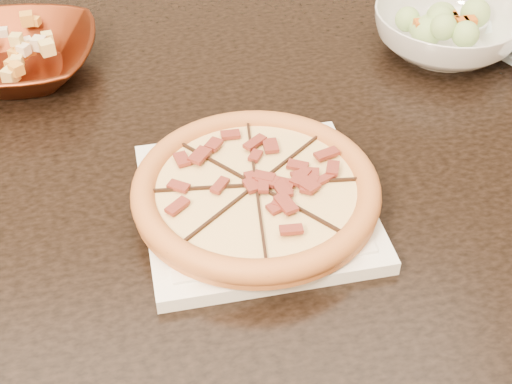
% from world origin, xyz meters
% --- Properties ---
extents(dining_table, '(1.59, 1.12, 0.75)m').
position_xyz_m(dining_table, '(0.04, -0.08, 0.66)').
color(dining_table, black).
rests_on(dining_table, floor).
extents(plate, '(0.29, 0.29, 0.02)m').
position_xyz_m(plate, '(0.13, -0.22, 0.76)').
color(plate, white).
rests_on(plate, dining_table).
extents(pizza, '(0.29, 0.29, 0.03)m').
position_xyz_m(pizza, '(0.13, -0.22, 0.78)').
color(pizza, '#B06020').
rests_on(pizza, plate).
extents(bronze_bowl, '(0.25, 0.25, 0.06)m').
position_xyz_m(bronze_bowl, '(-0.19, 0.11, 0.78)').
color(bronze_bowl, '#5C230F').
rests_on(bronze_bowl, dining_table).
extents(mixed_dish, '(0.11, 0.12, 0.03)m').
position_xyz_m(mixed_dish, '(-0.20, 0.11, 0.82)').
color(mixed_dish, beige).
rests_on(mixed_dish, bronze_bowl).
extents(salad_bowl, '(0.29, 0.29, 0.07)m').
position_xyz_m(salad_bowl, '(0.45, 0.11, 0.79)').
color(salad_bowl, silver).
rests_on(salad_bowl, dining_table).
extents(salad, '(0.09, 0.12, 0.04)m').
position_xyz_m(salad, '(0.45, 0.11, 0.84)').
color(salad, '#89B95E').
rests_on(salad, salad_bowl).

